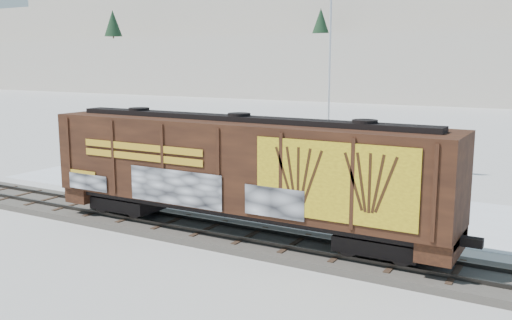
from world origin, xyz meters
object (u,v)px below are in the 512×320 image
Objects in this scene: car_white at (361,193)px; flagpole at (330,103)px; car_silver at (238,177)px; hopper_railcar at (239,168)px; car_dark at (355,195)px.

flagpole is at bearing 35.73° from car_white.
car_silver is (-3.10, -5.80, -3.92)m from flagpole.
car_white is (7.37, -0.25, 0.00)m from car_silver.
hopper_railcar is 9.42m from car_silver.
flagpole is 7.65m from car_silver.
flagpole is 8.70m from car_dark.
hopper_railcar reaches higher than car_white.
car_silver is 7.26m from car_dark.
hopper_railcar is at bearing 162.05° from car_white.
flagpole is 2.95× the size of car_silver.
flagpole reaches higher than car_dark.
car_white is at bearing -54.76° from flagpole.
hopper_railcar is at bearing -82.53° from flagpole.
hopper_railcar is 7.69m from car_dark.
flagpole is 2.59× the size of car_dark.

